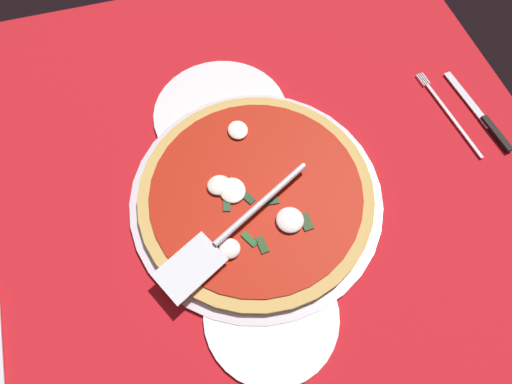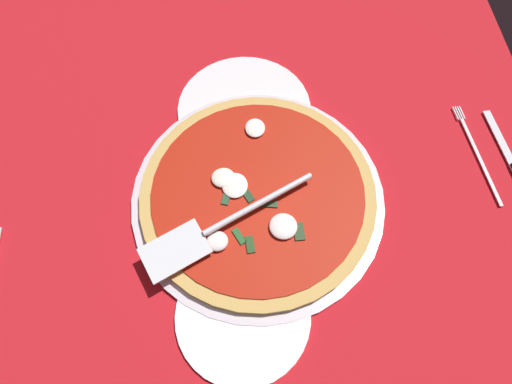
{
  "view_description": "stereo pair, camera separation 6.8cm",
  "coord_description": "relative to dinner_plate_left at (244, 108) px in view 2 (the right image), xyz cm",
  "views": [
    {
      "loc": [
        28.28,
        -6.37,
        63.27
      ],
      "look_at": [
        -0.05,
        1.7,
        2.24
      ],
      "focal_mm": 28.06,
      "sensor_mm": 36.0,
      "label": 1
    },
    {
      "loc": [
        29.38,
        0.31,
        63.27
      ],
      "look_at": [
        -0.05,
        1.7,
        2.24
      ],
      "focal_mm": 28.06,
      "sensor_mm": 36.0,
      "label": 2
    }
  ],
  "objects": [
    {
      "name": "pizza_server",
      "position": [
        25.56,
        -4.89,
        3.84
      ],
      "size": [
        17.44,
        28.27,
        1.0
      ],
      "rotation": [
        0.0,
        0.0,
        5.2
      ],
      "color": "silver",
      "rests_on": "pizza"
    },
    {
      "name": "place_setting_far",
      "position": [
        13.66,
        44.92,
        -0.14
      ],
      "size": [
        21.88,
        13.79,
        1.4
      ],
      "rotation": [
        0.0,
        0.0,
        3.25
      ],
      "color": "white",
      "rests_on": "ground_plane"
    },
    {
      "name": "pizza",
      "position": [
        18.92,
        1.47,
        1.48
      ],
      "size": [
        40.04,
        40.04,
        2.86
      ],
      "color": "tan",
      "rests_on": "pizza_pan"
    },
    {
      "name": "dinner_plate_left",
      "position": [
        0.0,
        0.0,
        0.0
      ],
      "size": [
        25.65,
        25.65,
        1.0
      ],
      "primitive_type": "cylinder",
      "color": "white",
      "rests_on": "ground_plane"
    },
    {
      "name": "ground_plane",
      "position": [
        18.93,
        -0.16,
        -1.0
      ],
      "size": [
        112.73,
        112.73,
        0.8
      ],
      "primitive_type": "cube",
      "color": "#B5161E"
    },
    {
      "name": "dinner_plate_right",
      "position": [
        38.65,
        -1.67,
        0.0
      ],
      "size": [
        20.56,
        20.56,
        1.0
      ],
      "primitive_type": "cylinder",
      "color": "white",
      "rests_on": "ground_plane"
    },
    {
      "name": "pizza_pan",
      "position": [
        18.88,
        1.54,
        0.07
      ],
      "size": [
        43.33,
        43.33,
        1.14
      ],
      "primitive_type": "cylinder",
      "color": "silver",
      "rests_on": "ground_plane"
    },
    {
      "name": "checker_pattern",
      "position": [
        18.93,
        -0.16,
        -0.55
      ],
      "size": [
        112.73,
        112.73,
        0.1
      ],
      "color": "silver",
      "rests_on": "ground_plane"
    }
  ]
}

